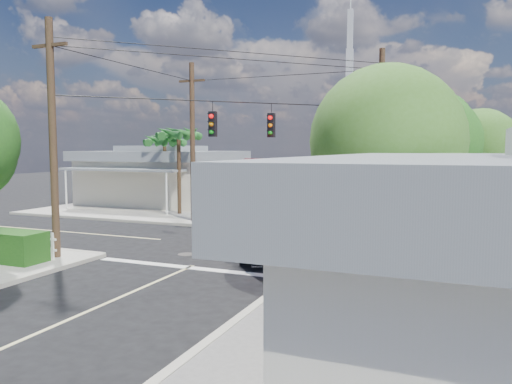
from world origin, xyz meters
The scene contains 14 objects.
ground centered at (0.00, 0.00, 0.00)m, with size 120.00×120.00×0.00m, color black.
sidewalk_ne centered at (10.88, 10.88, 0.07)m, with size 14.12×14.12×0.14m.
sidewalk_nw centered at (-10.88, 10.88, 0.07)m, with size 14.12×14.12×0.14m.
road_markings centered at (0.00, -1.47, 0.01)m, with size 32.00×32.00×0.01m.
building_nw centered at (-12.00, 12.46, 2.22)m, with size 10.80×10.20×4.30m.
radio_tower centered at (0.50, 20.00, 5.64)m, with size 0.80×0.80×17.00m.
tree_ne_front centered at (7.21, 6.76, 4.77)m, with size 4.21×4.14×6.66m.
tree_ne_back centered at (9.81, 8.96, 4.19)m, with size 3.77×3.66×5.82m.
tree_se centered at (7.01, -7.24, 4.04)m, with size 3.67×3.54×5.62m.
palm_nw_front centered at (-7.50, 7.50, 5.04)m, with size 3.01×3.08×5.59m.
palm_nw_back centered at (-9.50, 9.00, 4.67)m, with size 3.01×3.08×5.19m.
utility_poles centered at (-1.58, 1.60, 4.67)m, with size 12.00×10.68×9.00m.
vending_boxes centered at (6.50, 6.20, 0.69)m, with size 1.90×0.50×1.10m.
delivery_truck centered at (1.54, 0.39, 1.92)m, with size 5.64×9.02×3.77m.
Camera 1 is at (8.89, -19.52, 4.24)m, focal length 35.00 mm.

